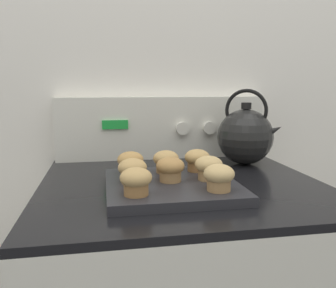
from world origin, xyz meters
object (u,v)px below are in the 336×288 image
(muffin_r0_c0, at_px, (136,181))
(muffin_r2_c1, at_px, (166,161))
(tea_kettle, at_px, (246,136))
(muffin_pan, at_px, (171,186))
(muffin_r1_c2, at_px, (209,167))
(muffin_r2_c0, at_px, (130,162))
(muffin_r1_c0, at_px, (133,170))
(muffin_r0_c2, at_px, (219,177))
(muffin_r1_c1, at_px, (170,169))
(muffin_r2_c2, at_px, (197,160))

(muffin_r0_c0, distance_m, muffin_r2_c1, 0.20)
(tea_kettle, bearing_deg, muffin_pan, -140.00)
(muffin_r1_c2, height_order, tea_kettle, tea_kettle)
(muffin_r2_c0, xyz_separation_m, tea_kettle, (0.38, 0.15, 0.04))
(muffin_pan, bearing_deg, muffin_r2_c1, 88.22)
(muffin_r1_c0, distance_m, muffin_r2_c1, 0.13)
(tea_kettle, bearing_deg, muffin_r2_c1, -151.90)
(muffin_r0_c2, relative_size, muffin_r1_c1, 1.00)
(muffin_r1_c2, height_order, muffin_r2_c2, same)
(muffin_r0_c2, height_order, muffin_r2_c2, same)
(muffin_r0_c0, distance_m, muffin_r0_c2, 0.18)
(muffin_r2_c2, xyz_separation_m, tea_kettle, (0.20, 0.15, 0.04))
(muffin_r2_c0, bearing_deg, muffin_r1_c2, -26.36)
(muffin_r0_c0, height_order, muffin_r1_c0, same)
(muffin_r2_c1, height_order, muffin_r2_c2, same)
(muffin_r0_c0, height_order, muffin_r2_c2, same)
(muffin_r1_c1, distance_m, tea_kettle, 0.38)
(muffin_r0_c2, bearing_deg, muffin_pan, 133.60)
(muffin_r1_c0, distance_m, muffin_r1_c1, 0.09)
(muffin_r1_c1, xyz_separation_m, tea_kettle, (0.29, 0.24, 0.04))
(muffin_r0_c2, relative_size, tea_kettle, 0.28)
(muffin_r2_c1, bearing_deg, muffin_r1_c1, -93.15)
(muffin_r0_c2, xyz_separation_m, muffin_r1_c0, (-0.18, 0.10, 0.00))
(muffin_pan, xyz_separation_m, muffin_r1_c1, (-0.00, 0.00, 0.04))
(muffin_r0_c0, distance_m, tea_kettle, 0.51)
(muffin_pan, distance_m, muffin_r1_c2, 0.10)
(muffin_r0_c2, bearing_deg, muffin_r2_c0, 134.42)
(muffin_r1_c2, distance_m, muffin_r2_c0, 0.21)
(muffin_r1_c1, bearing_deg, muffin_pan, -37.33)
(muffin_r1_c2, height_order, muffin_r2_c0, same)
(muffin_r0_c2, bearing_deg, tea_kettle, 59.23)
(muffin_r1_c0, xyz_separation_m, muffin_r2_c1, (0.10, 0.09, 0.00))
(muffin_r1_c1, relative_size, muffin_r2_c2, 1.00)
(muffin_r2_c1, bearing_deg, muffin_r2_c2, 1.05)
(muffin_r2_c1, bearing_deg, muffin_r0_c0, -117.92)
(muffin_r0_c0, xyz_separation_m, muffin_r1_c0, (0.00, 0.09, 0.00))
(muffin_r0_c2, relative_size, muffin_r2_c0, 1.00)
(muffin_r0_c0, bearing_deg, muffin_r1_c0, 89.81)
(muffin_pan, height_order, muffin_r0_c2, muffin_r0_c2)
(muffin_r1_c0, relative_size, muffin_r2_c1, 1.00)
(muffin_r1_c0, bearing_deg, muffin_r1_c2, -1.11)
(muffin_r0_c0, height_order, tea_kettle, tea_kettle)
(muffin_pan, bearing_deg, muffin_r0_c2, -46.40)
(muffin_pan, xyz_separation_m, muffin_r1_c0, (-0.09, 0.00, 0.04))
(muffin_r0_c0, height_order, muffin_r2_c1, same)
(muffin_r1_c0, bearing_deg, muffin_r2_c2, 25.89)
(muffin_r1_c1, distance_m, muffin_r1_c2, 0.10)
(muffin_r0_c0, relative_size, muffin_r2_c1, 1.00)
(muffin_r0_c2, bearing_deg, muffin_r1_c1, 133.78)
(muffin_r2_c0, height_order, muffin_r2_c1, same)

